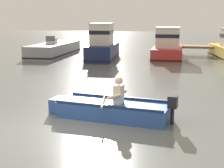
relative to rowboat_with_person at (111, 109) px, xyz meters
The scene contains 5 objects.
ground_plane 1.70m from the rowboat_with_person, 125.88° to the right, with size 120.00×120.00×0.00m, color slate.
rowboat_with_person is the anchor object (origin of this frame).
moored_boat_grey 16.10m from the rowboat_with_person, 119.15° to the left, with size 2.45×6.90×1.48m.
moored_boat_navy 12.89m from the rowboat_with_person, 106.29° to the left, with size 2.16×4.81×2.44m.
moored_boat_red 14.25m from the rowboat_with_person, 87.54° to the left, with size 2.07×5.46×2.17m.
Camera 1 is at (3.05, -7.11, 2.78)m, focal length 51.42 mm.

